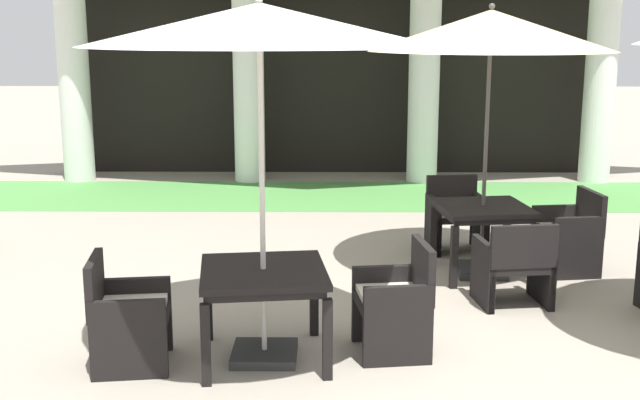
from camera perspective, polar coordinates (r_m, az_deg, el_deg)
name	(u,v)px	position (r m, az deg, el deg)	size (l,w,h in m)	color
ground_plane	(343,349)	(6.57, 1.63, -10.59)	(60.00, 60.00, 0.00)	#9E9384
lawn_strip	(336,195)	(12.38, 1.17, 0.33)	(11.74, 2.27, 0.01)	#519347
patio_table_near_foreground	(263,281)	(6.20, -4.05, -5.75)	(1.07, 1.07, 0.73)	black
patio_umbrella_near_foreground	(260,28)	(5.90, -4.33, 12.13)	(2.61, 2.61, 2.78)	#2D2D2D
patio_chair_near_foreground_east	(396,303)	(6.40, 5.44, -7.29)	(0.62, 0.65, 0.90)	black
patio_chair_near_foreground_west	(126,316)	(6.32, -13.63, -8.01)	(0.64, 0.66, 0.86)	black
patio_table_mid_right	(483,215)	(8.47, 11.53, -1.04)	(1.01, 1.01, 0.74)	black
patio_umbrella_mid_right	(491,33)	(8.25, 12.07, 11.56)	(2.45, 2.45, 2.78)	#2D2D2D
patio_chair_mid_right_south	(514,265)	(7.66, 13.68, -4.50)	(0.70, 0.64, 0.82)	black
patio_chair_mid_right_east	(570,234)	(8.87, 17.38, -2.34)	(0.63, 0.69, 0.87)	black
patio_chair_mid_right_north	(456,216)	(9.41, 9.66, -1.11)	(0.69, 0.63, 0.85)	black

